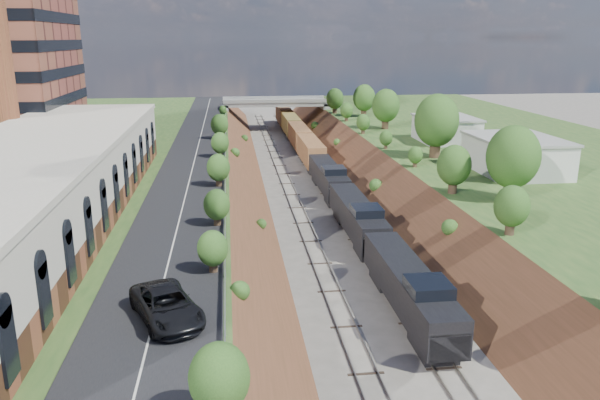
# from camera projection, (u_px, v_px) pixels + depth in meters

# --- Properties ---
(platform_left) EXTENTS (44.00, 180.00, 5.00)m
(platform_left) POSITION_uv_depth(u_px,v_px,m) (52.00, 190.00, 72.84)
(platform_left) COLOR #2C5121
(platform_left) RESTS_ON ground
(platform_right) EXTENTS (44.00, 180.00, 5.00)m
(platform_right) POSITION_uv_depth(u_px,v_px,m) (550.00, 175.00, 80.57)
(platform_right) COLOR #2C5121
(platform_right) RESTS_ON ground
(embankment_left) EXTENTS (10.00, 180.00, 10.00)m
(embankment_left) POSITION_uv_depth(u_px,v_px,m) (230.00, 203.00, 76.09)
(embankment_left) COLOR brown
(embankment_left) RESTS_ON ground
(embankment_right) EXTENTS (10.00, 180.00, 10.00)m
(embankment_right) POSITION_uv_depth(u_px,v_px,m) (394.00, 198.00, 78.66)
(embankment_right) COLOR brown
(embankment_right) RESTS_ON ground
(rail_left_track) EXTENTS (1.58, 180.00, 0.18)m
(rail_left_track) POSITION_uv_depth(u_px,v_px,m) (294.00, 200.00, 77.05)
(rail_left_track) COLOR gray
(rail_left_track) RESTS_ON ground
(rail_right_track) EXTENTS (1.58, 180.00, 0.18)m
(rail_right_track) POSITION_uv_depth(u_px,v_px,m) (333.00, 199.00, 77.66)
(rail_right_track) COLOR gray
(rail_right_track) RESTS_ON ground
(road) EXTENTS (8.00, 180.00, 0.10)m
(road) POSITION_uv_depth(u_px,v_px,m) (193.00, 166.00, 74.20)
(road) COLOR black
(road) RESTS_ON platform_left
(guardrail) EXTENTS (0.10, 171.00, 0.70)m
(guardrail) POSITION_uv_depth(u_px,v_px,m) (225.00, 162.00, 74.36)
(guardrail) COLOR #99999E
(guardrail) RESTS_ON platform_left
(commercial_building) EXTENTS (14.30, 62.30, 7.00)m
(commercial_building) POSITION_uv_depth(u_px,v_px,m) (32.00, 184.00, 50.78)
(commercial_building) COLOR brown
(commercial_building) RESTS_ON platform_left
(overpass) EXTENTS (24.50, 8.30, 7.40)m
(overpass) POSITION_uv_depth(u_px,v_px,m) (275.00, 109.00, 135.33)
(overpass) COLOR gray
(overpass) RESTS_ON ground
(white_building_near) EXTENTS (9.00, 12.00, 4.00)m
(white_building_near) POSITION_uv_depth(u_px,v_px,m) (516.00, 156.00, 70.60)
(white_building_near) COLOR silver
(white_building_near) RESTS_ON platform_right
(white_building_far) EXTENTS (8.00, 10.00, 3.60)m
(white_building_far) POSITION_uv_depth(u_px,v_px,m) (446.00, 130.00, 91.63)
(white_building_far) COLOR silver
(white_building_far) RESTS_ON platform_right
(tree_right_large) EXTENTS (5.25, 5.25, 7.61)m
(tree_right_large) POSITION_uv_depth(u_px,v_px,m) (513.00, 157.00, 57.72)
(tree_right_large) COLOR #473323
(tree_right_large) RESTS_ON platform_right
(tree_left_crest) EXTENTS (2.45, 2.45, 3.55)m
(tree_left_crest) POSITION_uv_depth(u_px,v_px,m) (218.00, 270.00, 35.86)
(tree_left_crest) COLOR #473323
(tree_left_crest) RESTS_ON platform_left
(freight_train) EXTENTS (2.94, 118.62, 4.55)m
(freight_train) POSITION_uv_depth(u_px,v_px,m) (312.00, 154.00, 95.44)
(freight_train) COLOR black
(freight_train) RESTS_ON ground
(suv) EXTENTS (5.24, 7.19, 1.82)m
(suv) POSITION_uv_depth(u_px,v_px,m) (167.00, 305.00, 33.52)
(suv) COLOR black
(suv) RESTS_ON road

